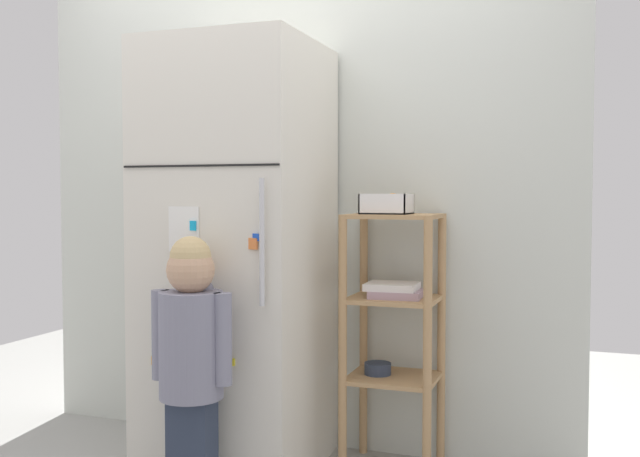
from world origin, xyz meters
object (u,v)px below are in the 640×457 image
refrigerator (238,256)px  pantry_shelf_unit (393,316)px  child_standing (191,344)px  fruit_bin (388,205)px

refrigerator → pantry_shelf_unit: size_ratio=1.66×
refrigerator → child_standing: refrigerator is taller
refrigerator → fruit_bin: size_ratio=9.18×
child_standing → pantry_shelf_unit: (0.62, 0.63, 0.04)m
child_standing → pantry_shelf_unit: pantry_shelf_unit is taller
refrigerator → pantry_shelf_unit: refrigerator is taller
child_standing → fruit_bin: 1.00m
refrigerator → child_standing: bearing=-85.7°
child_standing → pantry_shelf_unit: size_ratio=0.93×
pantry_shelf_unit → fruit_bin: fruit_bin is taller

